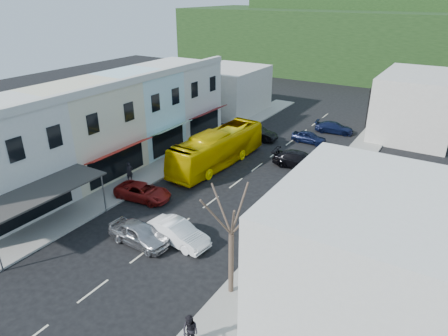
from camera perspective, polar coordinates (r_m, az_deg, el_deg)
ground at (r=28.94m, az=-6.27°, el=-8.13°), size 120.00×120.00×0.00m
sidewalk_left at (r=40.06m, az=-6.18°, el=1.48°), size 3.00×52.00×0.15m
sidewalk_right at (r=33.82m, az=14.56°, el=-3.64°), size 3.00×52.00×0.15m
shopfront_row at (r=38.57m, az=-16.94°, el=5.87°), size 8.25×30.00×8.00m
right_building at (r=19.00m, az=20.02°, el=-14.29°), size 8.00×9.00×8.00m
distant_block_left at (r=55.05m, az=0.76°, el=11.06°), size 8.00×10.00×6.00m
distant_block_right at (r=50.73m, az=25.86°, el=8.14°), size 8.00×12.00×7.00m
hillside at (r=86.33m, az=20.97°, el=16.80°), size 80.00×26.00×14.00m
bus at (r=37.83m, az=-0.93°, el=2.65°), size 3.12×11.72×3.10m
car_silver at (r=27.09m, az=-12.00°, el=-9.26°), size 4.46×1.96×1.40m
car_white at (r=26.77m, az=-6.60°, el=-9.29°), size 4.56×2.25×1.40m
car_red at (r=32.51m, az=-11.51°, el=-3.25°), size 4.80×2.46×1.40m
car_black_near at (r=38.20m, az=10.81°, el=1.05°), size 4.61×2.14×1.40m
car_navy_mid at (r=44.79m, az=12.03°, el=4.40°), size 4.46×1.94×1.40m
car_black_far at (r=44.93m, az=4.75°, el=4.92°), size 4.42×1.86×1.40m
car_navy_far at (r=48.73m, az=15.48°, el=5.65°), size 4.70×2.39×1.40m
pedestrian_left at (r=35.43m, az=-13.34°, el=-0.53°), size 0.57×0.69×1.70m
pedestrian_right at (r=19.88m, az=-4.84°, el=-22.20°), size 0.70×0.44×1.70m
direction_sign at (r=25.72m, az=5.71°, el=-7.66°), size 0.42×1.71×3.74m
street_tree at (r=20.85m, az=1.06°, el=-9.45°), size 2.52×2.52×7.65m
traffic_signal at (r=51.32m, az=19.86°, el=8.04°), size 1.04×1.26×4.88m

